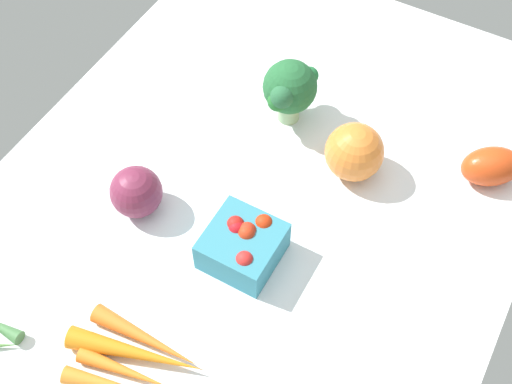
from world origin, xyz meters
The scene contains 7 objects.
tablecloth centered at (0.00, 0.00, 1.00)cm, with size 104.00×76.00×2.00cm, color white.
broccoli_head centered at (16.59, 3.35, 8.79)cm, with size 10.12×8.47×11.25cm.
heirloom_tomato_orange centered at (11.91, -9.98, 6.42)cm, with size 8.84×8.84×8.84cm, color orange.
carrot_bunch centered at (-29.17, 1.32, 3.32)cm, with size 11.42×17.94×3.00cm.
berry_basket centered at (-9.08, -3.07, 5.06)cm, with size 9.80×9.80×6.29cm.
roma_tomato centered at (20.51, -28.47, 4.95)cm, with size 9.04×5.90×5.90cm, color #D94417.
red_onion_center centered at (-9.41, 14.32, 5.79)cm, with size 7.57×7.57×7.57cm, color maroon.
Camera 1 is at (-48.29, -27.04, 83.56)cm, focal length 46.69 mm.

